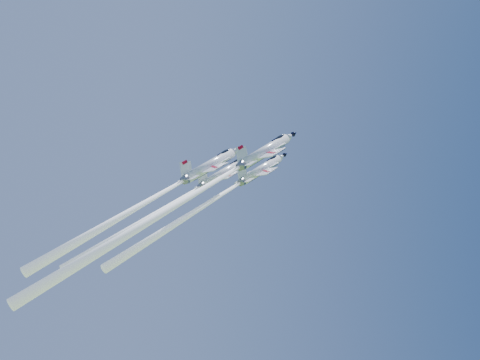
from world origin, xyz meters
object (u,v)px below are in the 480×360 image
object	(u,v)px
jet_lead	(213,200)
jet_slot	(155,197)
jet_left	(175,202)
jet_right	(189,197)

from	to	relation	value
jet_lead	jet_slot	size ratio (longest dim) A/B	0.98
jet_lead	jet_left	world-z (taller)	jet_left
jet_lead	jet_left	bearing A→B (deg)	-149.24
jet_right	jet_slot	bearing A→B (deg)	-169.96
jet_right	jet_slot	xyz separation A→B (m)	(-5.11, 7.83, 1.53)
jet_left	jet_slot	size ratio (longest dim) A/B	0.99
jet_lead	jet_right	distance (m)	14.38
jet_lead	jet_left	distance (m)	8.57
jet_left	jet_slot	world-z (taller)	jet_left
jet_lead	jet_left	size ratio (longest dim) A/B	0.99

